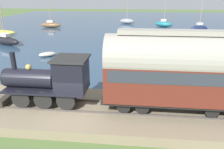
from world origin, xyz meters
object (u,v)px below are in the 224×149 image
passenger_coach (178,69)px  sailboat_yellow (3,32)px  steam_locomotive (52,78)px  sailboat_gray (127,21)px  sailboat_black (6,40)px  sailboat_teal (164,24)px  rowboat_off_pier (71,75)px  sailboat_navy (199,29)px  rowboat_near_shore (211,76)px  sailboat_brown (51,25)px  rowboat_mid_harbor (47,54)px

passenger_coach → sailboat_yellow: size_ratio=1.67×
steam_locomotive → sailboat_yellow: sailboat_yellow is taller
steam_locomotive → passenger_coach: bearing=-90.0°
sailboat_gray → steam_locomotive: bearing=-171.3°
sailboat_yellow → sailboat_black: (-7.94, -5.33, 0.25)m
passenger_coach → sailboat_teal: 40.18m
sailboat_teal → sailboat_gray: 9.78m
steam_locomotive → rowboat_off_pier: (6.25, 0.80, -2.15)m
sailboat_gray → sailboat_navy: bearing=-118.5°
sailboat_black → sailboat_navy: bearing=-41.5°
sailboat_black → rowboat_off_pier: size_ratio=4.20×
sailboat_yellow → steam_locomotive: bearing=-140.9°
passenger_coach → sailboat_yellow: bearing=45.5°
steam_locomotive → rowboat_near_shore: steam_locomotive is taller
steam_locomotive → passenger_coach: (-0.00, -7.30, 0.86)m
sailboat_brown → rowboat_mid_harbor: 24.70m
sailboat_black → rowboat_off_pier: sailboat_black is taller
steam_locomotive → sailboat_gray: bearing=-3.5°
sailboat_black → passenger_coach: bearing=-105.7°
sailboat_yellow → rowboat_mid_harbor: bearing=-131.7°
steam_locomotive → sailboat_brown: 38.74m
rowboat_mid_harbor → rowboat_near_shore: rowboat_mid_harbor is taller
steam_locomotive → sailboat_navy: size_ratio=0.70×
sailboat_yellow → rowboat_near_shore: size_ratio=1.82×
steam_locomotive → sailboat_black: sailboat_black is taller
sailboat_brown → sailboat_gray: bearing=-59.6°
passenger_coach → sailboat_black: size_ratio=0.99×
sailboat_navy → sailboat_yellow: (-5.75, 36.68, -0.40)m
sailboat_navy → steam_locomotive: bearing=135.2°
sailboat_teal → rowboat_off_pier: 35.76m
steam_locomotive → sailboat_yellow: 33.02m
passenger_coach → sailboat_yellow: 37.87m
rowboat_mid_harbor → rowboat_off_pier: size_ratio=1.13×
sailboat_navy → sailboat_black: size_ratio=0.93×
sailboat_yellow → sailboat_gray: bearing=-48.4°
sailboat_black → rowboat_mid_harbor: 10.39m
sailboat_navy → sailboat_black: 34.21m
sailboat_navy → sailboat_yellow: 37.13m
sailboat_teal → sailboat_yellow: (-13.41, 30.91, -0.25)m
sailboat_brown → sailboat_black: (-17.53, 0.29, 0.03)m
steam_locomotive → sailboat_navy: (32.24, -17.06, -1.54)m
sailboat_teal → sailboat_navy: (-7.66, -5.76, 0.15)m
steam_locomotive → rowboat_near_shore: (7.51, -11.78, -2.21)m
sailboat_gray → rowboat_near_shore: sailboat_gray is taller
sailboat_teal → rowboat_near_shore: sailboat_teal is taller
sailboat_yellow → rowboat_off_pier: 27.64m
sailboat_black → rowboat_near_shore: size_ratio=3.06×
sailboat_gray → sailboat_navy: 18.93m
sailboat_navy → rowboat_off_pier: (-25.99, 17.86, -0.62)m
sailboat_gray → rowboat_off_pier: (-38.33, 3.51, -0.44)m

